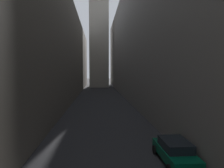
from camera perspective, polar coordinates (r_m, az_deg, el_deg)
ground_plane at (r=37.04m, az=-3.16°, el=-5.75°), size 264.00×264.00×0.00m
building_block_left at (r=40.57m, az=-21.71°, el=9.35°), size 14.34×108.00×20.51m
building_block_right at (r=40.71m, az=12.25°, el=13.06°), size 10.25×108.00×25.52m
clock_tower at (r=81.62m, az=-3.84°, el=22.65°), size 7.97×7.97×62.50m
parked_car_right_far at (r=14.35m, az=17.70°, el=-17.93°), size 2.02×4.35×1.56m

